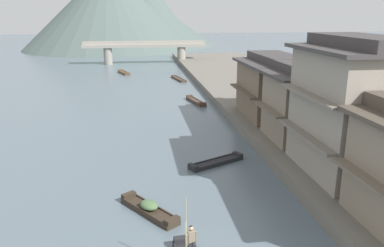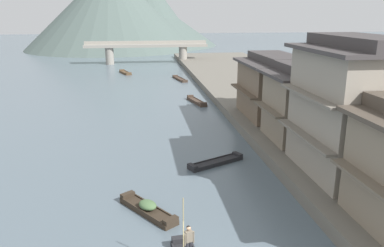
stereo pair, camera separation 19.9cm
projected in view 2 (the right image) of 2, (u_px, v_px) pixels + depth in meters
riverbank_right at (290, 102)px, 46.62m from camera, size 18.00×110.00×0.87m
boatman_person at (188, 238)px, 16.50m from camera, size 0.53×0.37×3.04m
boat_moored_nearest at (180, 79)px, 64.33m from camera, size 2.08×5.76×0.41m
boat_moored_second at (216, 162)px, 28.58m from camera, size 4.53×2.90×0.44m
boat_moored_third at (148, 209)px, 21.56m from camera, size 3.26×4.08×0.74m
boat_moored_far at (125, 73)px, 70.83m from camera, size 2.43×4.72×0.51m
boat_midriver_drifting at (197, 101)px, 47.91m from camera, size 1.94×4.98×0.55m
house_waterfront_second at (355, 108)px, 23.99m from camera, size 6.90×8.14×8.74m
house_waterfront_tall at (302, 103)px, 30.83m from camera, size 6.21×6.23×6.14m
house_waterfront_narrow at (275, 86)px, 38.00m from camera, size 6.94×8.39×6.14m
stone_bridge at (146, 49)px, 83.80m from camera, size 26.80×2.40×4.92m
hill_far_west at (111, 8)px, 117.05m from camera, size 52.68×52.68×24.53m
hill_far_centre at (143, 8)px, 128.32m from camera, size 37.37×37.37×24.89m
hill_far_east at (124, 12)px, 130.39m from camera, size 63.43×63.43×21.91m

